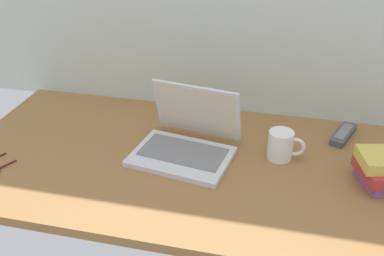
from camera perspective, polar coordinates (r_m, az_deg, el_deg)
desk at (r=1.41m, az=1.40°, el=-4.92°), size 1.60×0.76×0.03m
laptop at (r=1.43m, az=-0.69°, el=-1.59°), size 0.34×0.32×0.21m
coffee_mug at (r=1.42m, az=11.60°, el=-2.17°), size 0.12×0.08×0.10m
remote_control_near at (r=1.61m, az=19.11°, el=-0.79°), size 0.10×0.17×0.02m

